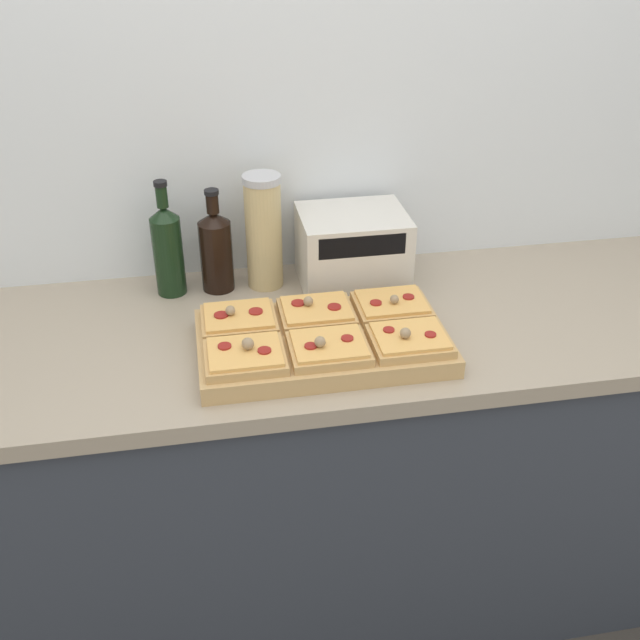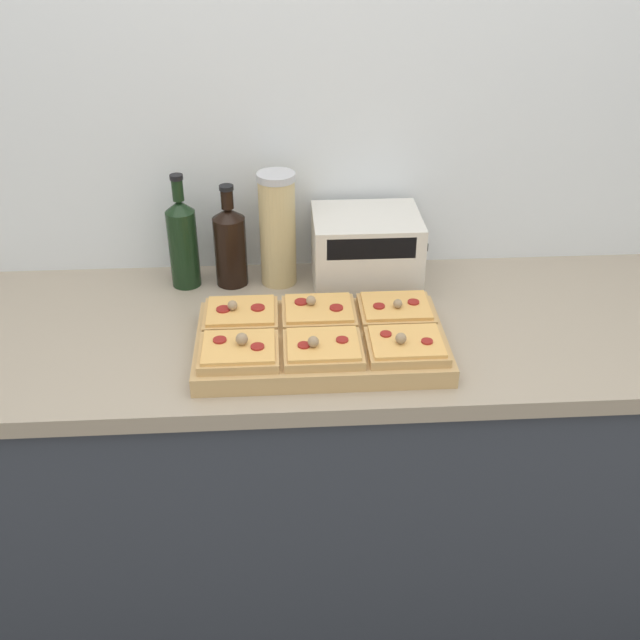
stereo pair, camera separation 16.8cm
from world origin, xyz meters
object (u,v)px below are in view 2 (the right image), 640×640
(toaster_oven, at_px, (366,251))
(cutting_board, at_px, (321,343))
(wine_bottle, at_px, (230,244))
(grain_jar_tall, at_px, (278,229))
(olive_oil_bottle, at_px, (183,241))

(toaster_oven, bearing_deg, cutting_board, -113.73)
(cutting_board, xyz_separation_m, wine_bottle, (-0.21, 0.34, 0.09))
(cutting_board, height_order, grain_jar_tall, grain_jar_tall)
(olive_oil_bottle, xyz_separation_m, toaster_oven, (0.46, -0.03, -0.03))
(wine_bottle, relative_size, toaster_oven, 0.92)
(wine_bottle, bearing_deg, cutting_board, -58.01)
(olive_oil_bottle, height_order, wine_bottle, olive_oil_bottle)
(olive_oil_bottle, bearing_deg, grain_jar_tall, 0.00)
(cutting_board, bearing_deg, grain_jar_tall, 104.74)
(wine_bottle, distance_m, grain_jar_tall, 0.13)
(cutting_board, xyz_separation_m, olive_oil_bottle, (-0.33, 0.34, 0.10))
(olive_oil_bottle, relative_size, grain_jar_tall, 1.00)
(cutting_board, height_order, olive_oil_bottle, olive_oil_bottle)
(olive_oil_bottle, relative_size, wine_bottle, 1.11)
(wine_bottle, xyz_separation_m, toaster_oven, (0.35, -0.03, -0.01))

